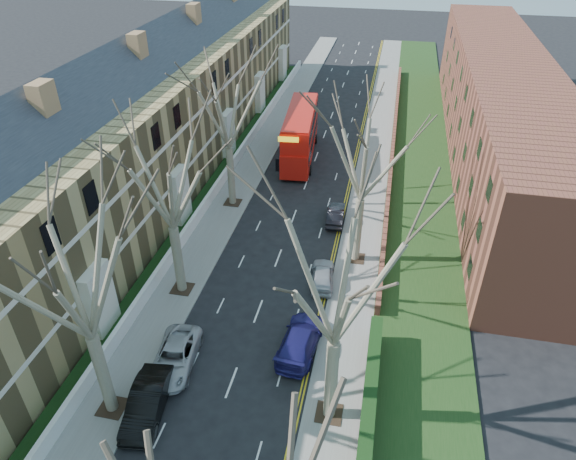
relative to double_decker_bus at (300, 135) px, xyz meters
The scene contains 17 objects.
pavement_left 4.95m from the double_decker_bus, behind, with size 3.00×102.00×0.12m, color slate.
pavement_right 8.03m from the double_decker_bus, ahead, with size 3.00×102.00×0.12m, color slate.
terrace_left 14.51m from the double_decker_bus, 147.70° to the right, with size 9.70×78.00×13.60m.
flats_right 19.80m from the double_decker_bus, 13.03° to the left, with size 13.97×54.00×10.00m.
front_wall_left 9.82m from the double_decker_bus, 128.32° to the right, with size 0.30×78.00×1.00m.
grass_verge_right 12.38m from the double_decker_bus, ahead, with size 6.00×102.00×0.06m.
tree_left_mid 33.59m from the double_decker_bus, 97.06° to the right, with size 10.50×10.50×14.71m.
tree_left_far 23.93m from the double_decker_bus, 100.14° to the right, with size 10.15×10.15×14.22m.
tree_left_dist 13.38m from the double_decker_bus, 110.89° to the right, with size 10.50×10.50×14.71m.
tree_right_mid 32.25m from the double_decker_bus, 76.46° to the right, with size 10.50×10.50×14.71m.
tree_right_far 19.38m from the double_decker_bus, 66.05° to the right, with size 10.15×10.15×14.22m.
double_decker_bus is the anchor object (origin of this frame).
car_left_mid 32.48m from the double_decker_bus, 93.60° to the right, with size 1.68×4.81×1.58m, color black.
car_left_far 29.10m from the double_decker_bus, 93.70° to the right, with size 2.26×4.91×1.36m, color #ABABB0.
car_right_near 26.76m from the double_decker_bus, 79.19° to the right, with size 2.13×5.23×1.52m, color navy.
car_right_mid 20.56m from the double_decker_bus, 74.82° to the right, with size 1.58×3.92×1.34m, color #9FA1A8.
car_right_far 12.74m from the double_decker_bus, 65.64° to the right, with size 1.37×3.93×1.30m, color black.
Camera 1 is at (7.11, -9.27, 23.25)m, focal length 32.00 mm.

